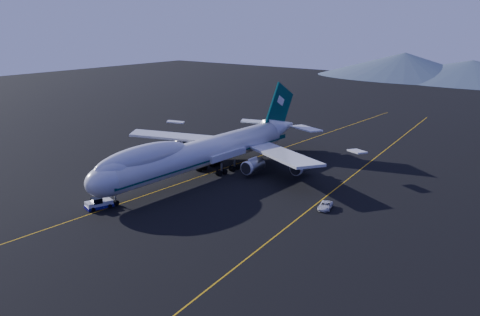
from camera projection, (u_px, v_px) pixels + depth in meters
The scene contains 6 objects.
ground at pixel (203, 175), 127.70m from camera, with size 500.00×500.00×0.00m, color black.
taxiway_line_main at pixel (203, 175), 127.69m from camera, with size 0.25×220.00×0.01m, color #C9910B.
taxiway_line_side at pixel (336, 189), 117.59m from camera, with size 0.25×200.00×0.01m, color #C9910B.
boeing_747 at pixel (203, 152), 126.24m from camera, with size 59.62×72.43×19.37m.
pushback_tug at pixel (99, 204), 105.80m from camera, with size 4.13×5.80×2.29m.
service_van at pixel (325, 206), 105.24m from camera, with size 2.32×5.02×1.40m, color silver.
Camera 1 is at (81.85, -91.40, 36.70)m, focal length 40.00 mm.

